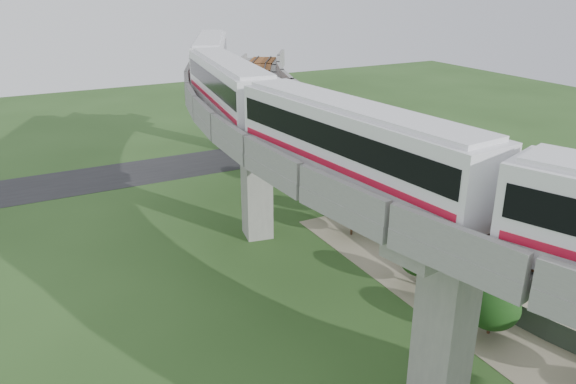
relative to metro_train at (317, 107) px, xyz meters
name	(u,v)px	position (x,y,z in m)	size (l,w,h in m)	color
ground	(314,300)	(-0.35, -0.60, -12.31)	(160.00, 160.00, 0.00)	#28461C
dirt_lot	(496,264)	(13.65, -2.60, -12.29)	(18.00, 26.00, 0.04)	gray
asphalt_road	(174,167)	(-0.35, 29.40, -12.29)	(60.00, 8.00, 0.03)	#232326
viaduct	(370,156)	(3.49, -0.60, -3.26)	(19.58, 73.98, 11.40)	#99968E
metro_train	(317,107)	(0.00, 0.00, 0.00)	(10.84, 61.34, 3.64)	silver
fence	(433,256)	(9.40, -0.60, -11.56)	(3.87, 38.73, 1.50)	#2D382D
tree_0	(300,151)	(10.95, 21.66, -9.99)	(2.19, 2.19, 3.26)	#382314
tree_1	(301,161)	(8.82, 17.54, -9.63)	(3.12, 3.12, 4.01)	#382314
tree_2	(329,195)	(7.79, 10.83, -10.55)	(2.35, 2.35, 2.76)	#382314
tree_3	(352,208)	(7.15, 6.30, -10.00)	(2.92, 2.92, 3.55)	#382314
tree_4	(420,258)	(6.70, -2.29, -10.29)	(2.72, 2.72, 3.18)	#382314
tree_5	(492,306)	(6.74, -8.43, -10.45)	(3.16, 3.16, 3.20)	#382314
car_red	(559,247)	(18.70, -3.74, -11.59)	(1.43, 4.09, 1.35)	#A40F11
car_dark	(442,226)	(13.76, 3.21, -11.74)	(1.49, 3.67, 1.06)	black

